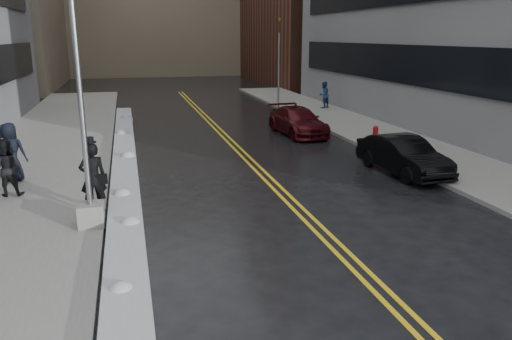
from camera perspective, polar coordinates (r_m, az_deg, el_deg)
ground at (r=12.19m, az=-2.89°, el=-8.91°), size 160.00×160.00×0.00m
sidewalk_west at (r=21.78m, az=-23.47°, el=0.89°), size 5.50×50.00×0.15m
sidewalk_east at (r=24.70m, az=15.48°, el=3.17°), size 4.00×50.00×0.15m
lane_line_left at (r=21.97m, az=-2.16°, el=2.08°), size 0.12×50.00×0.01m
lane_line_right at (r=22.04m, az=-1.40°, el=2.13°), size 0.12×50.00×0.01m
snow_ridge at (r=19.52m, az=-14.77°, el=0.41°), size 0.90×30.00×0.34m
lamppost at (r=13.19m, az=-19.07°, el=3.68°), size 0.65×0.65×7.62m
fire_hydrant at (r=24.13m, az=13.49°, el=4.18°), size 0.26×0.26×0.73m
traffic_signal at (r=36.55m, az=2.63°, el=12.68°), size 0.16×0.20×6.00m
pedestrian_fedora at (r=14.58m, az=-18.14°, el=-0.84°), size 0.80×0.61×1.98m
pedestrian_b at (r=17.11m, az=-26.60°, el=0.22°), size 0.89×0.71×1.76m
pedestrian_c at (r=18.79m, az=-26.23°, el=1.86°), size 1.08×0.80×2.01m
pedestrian_east at (r=34.65m, az=7.75°, el=8.51°), size 1.09×1.02×1.79m
car_black at (r=19.10m, az=16.47°, el=1.60°), size 1.87×4.36×1.40m
car_maroon at (r=25.91m, az=4.78°, el=5.59°), size 2.27×4.89×1.38m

